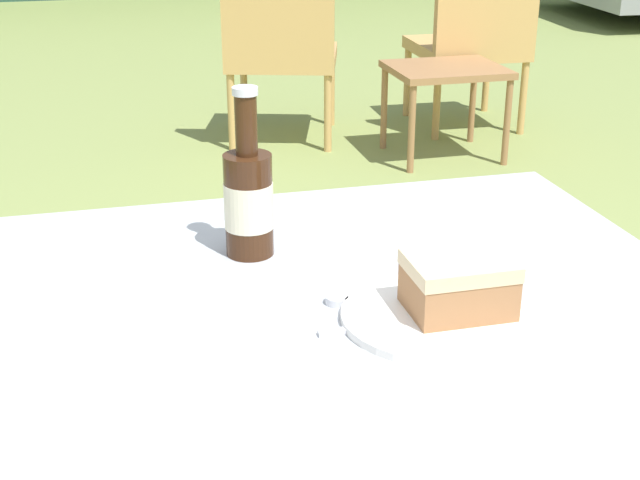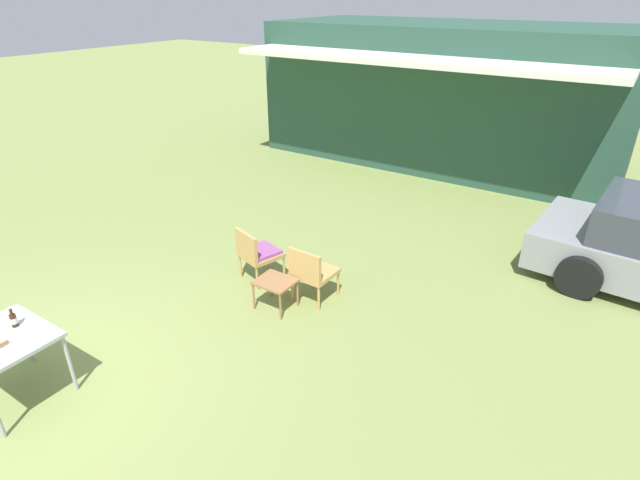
# 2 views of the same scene
# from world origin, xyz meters

# --- Properties ---
(ground_plane) EXTENTS (60.00, 60.00, 0.00)m
(ground_plane) POSITION_xyz_m (0.00, 0.00, 0.00)
(ground_plane) COLOR olive
(cabin_building) EXTENTS (8.30, 4.99, 3.15)m
(cabin_building) POSITION_xyz_m (0.62, 10.58, 1.59)
(cabin_building) COLOR #284C3D
(cabin_building) RESTS_ON ground_plane
(wicker_chair_cushioned) EXTENTS (0.64, 0.65, 0.81)m
(wicker_chair_cushioned) POSITION_xyz_m (0.62, 3.23, 0.46)
(wicker_chair_cushioned) COLOR tan
(wicker_chair_cushioned) RESTS_ON ground_plane
(wicker_chair_plain) EXTENTS (0.52, 0.54, 0.81)m
(wicker_chair_plain) POSITION_xyz_m (1.57, 3.20, 0.46)
(wicker_chair_plain) COLOR tan
(wicker_chair_plain) RESTS_ON ground_plane
(garden_side_table) EXTENTS (0.50, 0.43, 0.42)m
(garden_side_table) POSITION_xyz_m (1.27, 2.79, 0.37)
(garden_side_table) COLOR #996B42
(garden_side_table) RESTS_ON ground_plane
(patio_table) EXTENTS (0.94, 0.84, 0.75)m
(patio_table) POSITION_xyz_m (0.00, 0.00, 0.68)
(patio_table) COLOR #9EA3A8
(patio_table) RESTS_ON ground_plane
(cake_on_plate) EXTENTS (0.22, 0.22, 0.08)m
(cake_on_plate) POSITION_xyz_m (0.11, -0.05, 0.77)
(cake_on_plate) COLOR white
(cake_on_plate) RESTS_ON patio_table
(cola_bottle_near) EXTENTS (0.07, 0.07, 0.23)m
(cola_bottle_near) POSITION_xyz_m (-0.07, 0.19, 0.83)
(cola_bottle_near) COLOR #381E0F
(cola_bottle_near) RESTS_ON patio_table
(loose_bottle_cap) EXTENTS (0.03, 0.03, 0.01)m
(loose_bottle_cap) POSITION_xyz_m (-0.00, 0.02, 0.75)
(loose_bottle_cap) COLOR silver
(loose_bottle_cap) RESTS_ON patio_table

